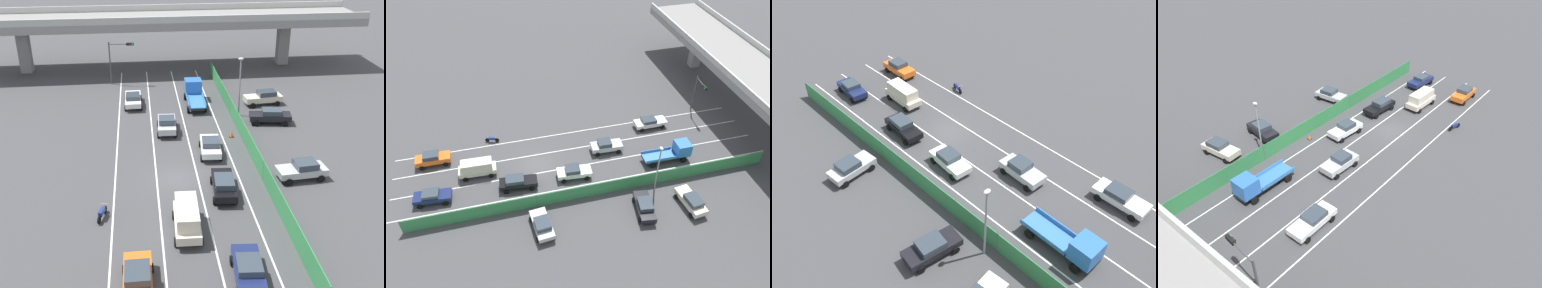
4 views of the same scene
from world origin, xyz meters
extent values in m
plane|color=#424244|center=(0.00, 0.00, 0.00)|extent=(300.00, 300.00, 0.00)
cube|color=silver|center=(-5.32, 6.25, 0.00)|extent=(0.14, 48.50, 0.01)
cube|color=silver|center=(-1.77, 6.25, 0.00)|extent=(0.14, 48.50, 0.01)
cube|color=silver|center=(1.77, 6.25, 0.00)|extent=(0.14, 48.50, 0.01)
cube|color=silver|center=(5.32, 6.25, 0.00)|extent=(0.14, 48.50, 0.01)
cube|color=#338447|center=(7.25, 6.25, 0.95)|extent=(0.06, 44.50, 1.89)
cylinder|color=#4C514C|center=(7.25, -16.00, 0.95)|extent=(0.10, 0.10, 1.89)
cylinder|color=#4C514C|center=(7.25, -1.17, 0.95)|extent=(0.10, 0.10, 1.89)
cylinder|color=#4C514C|center=(7.25, 13.67, 0.95)|extent=(0.10, 0.10, 1.89)
cube|color=#B7BABC|center=(-0.22, 9.74, 0.80)|extent=(2.02, 4.30, 0.65)
cube|color=#333D47|center=(-0.23, 9.45, 1.41)|extent=(1.68, 1.76, 0.57)
cylinder|color=black|center=(-1.06, 11.22, 0.32)|extent=(0.25, 0.65, 0.64)
cylinder|color=black|center=(0.75, 11.13, 0.32)|extent=(0.25, 0.65, 0.64)
cylinder|color=black|center=(-1.20, 8.35, 0.32)|extent=(0.25, 0.65, 0.64)
cylinder|color=black|center=(0.62, 8.26, 0.32)|extent=(0.25, 0.65, 0.64)
cube|color=black|center=(3.54, -2.76, 0.78)|extent=(2.09, 4.71, 0.60)
cube|color=#333D47|center=(3.51, -3.16, 1.34)|extent=(1.69, 2.31, 0.53)
cylinder|color=black|center=(2.81, -1.14, 0.32)|extent=(0.27, 0.66, 0.64)
cylinder|color=black|center=(4.53, -1.28, 0.32)|extent=(0.27, 0.66, 0.64)
cylinder|color=black|center=(2.55, -4.25, 0.32)|extent=(0.27, 0.66, 0.64)
cylinder|color=black|center=(4.27, -4.39, 0.32)|extent=(0.27, 0.66, 0.64)
cube|color=orange|center=(-3.49, -12.92, 0.82)|extent=(1.75, 4.38, 0.69)
cube|color=#333D47|center=(-3.50, -13.10, 1.45)|extent=(1.54, 1.95, 0.56)
cylinder|color=black|center=(-4.36, -11.43, 0.32)|extent=(0.22, 0.64, 0.64)
cylinder|color=black|center=(-2.62, -11.43, 0.32)|extent=(0.22, 0.64, 0.64)
cylinder|color=black|center=(-4.37, -14.40, 0.32)|extent=(0.22, 0.64, 0.64)
cylinder|color=black|center=(-2.63, -14.41, 0.32)|extent=(0.22, 0.64, 0.64)
cube|color=white|center=(3.53, 4.26, 0.77)|extent=(2.15, 4.44, 0.58)
cube|color=#333D47|center=(3.51, 4.06, 1.32)|extent=(1.72, 1.90, 0.53)
cylinder|color=black|center=(2.76, 5.80, 0.32)|extent=(0.27, 0.66, 0.64)
cylinder|color=black|center=(4.55, 5.65, 0.32)|extent=(0.27, 0.66, 0.64)
cylinder|color=black|center=(2.51, 2.88, 0.32)|extent=(0.27, 0.66, 0.64)
cylinder|color=black|center=(4.31, 2.73, 0.32)|extent=(0.27, 0.66, 0.64)
cube|color=silver|center=(-3.69, 17.59, 0.76)|extent=(1.84, 4.68, 0.57)
cube|color=#333D47|center=(-3.69, 17.29, 1.28)|extent=(1.61, 1.98, 0.47)
cylinder|color=black|center=(-4.61, 19.17, 0.32)|extent=(0.22, 0.64, 0.64)
cylinder|color=black|center=(-2.79, 19.18, 0.32)|extent=(0.22, 0.64, 0.64)
cylinder|color=black|center=(-4.60, 15.99, 0.32)|extent=(0.22, 0.64, 0.64)
cylinder|color=black|center=(-2.78, 16.00, 0.32)|extent=(0.22, 0.64, 0.64)
cube|color=beige|center=(0.05, -7.45, 0.81)|extent=(1.95, 4.71, 0.65)
cube|color=beige|center=(0.05, -7.45, 1.66)|extent=(1.71, 3.86, 1.05)
cylinder|color=black|center=(-0.78, -5.83, 0.32)|extent=(0.24, 0.65, 0.64)
cylinder|color=black|center=(1.00, -5.90, 0.32)|extent=(0.24, 0.65, 0.64)
cylinder|color=black|center=(-0.90, -8.99, 0.32)|extent=(0.24, 0.65, 0.64)
cylinder|color=black|center=(0.89, -9.06, 0.32)|extent=(0.24, 0.65, 0.64)
cube|color=navy|center=(3.30, -12.84, 0.78)|extent=(2.10, 4.45, 0.61)
cube|color=#333D47|center=(3.29, -12.97, 1.32)|extent=(1.68, 1.98, 0.46)
cylinder|color=black|center=(2.56, -11.30, 0.32)|extent=(0.27, 0.66, 0.64)
cylinder|color=black|center=(4.29, -11.45, 0.32)|extent=(0.27, 0.66, 0.64)
cylinder|color=black|center=(2.31, -14.23, 0.32)|extent=(0.27, 0.66, 0.64)
cylinder|color=black|center=(4.04, -14.38, 0.32)|extent=(0.27, 0.66, 0.64)
cube|color=black|center=(3.58, 16.70, 0.73)|extent=(1.69, 6.29, 0.25)
cube|color=blue|center=(3.62, 18.90, 1.68)|extent=(2.02, 1.91, 1.65)
cube|color=#3875BC|center=(3.57, 15.69, 0.90)|extent=(2.05, 4.27, 0.10)
cube|color=#3875BC|center=(2.61, 15.70, 1.10)|extent=(0.15, 4.24, 0.39)
cube|color=#3875BC|center=(4.52, 15.67, 1.10)|extent=(0.15, 4.24, 0.39)
cylinder|color=black|center=(2.62, 18.85, 0.40)|extent=(0.27, 0.80, 0.80)
cylinder|color=black|center=(4.61, 18.82, 0.40)|extent=(0.27, 0.80, 0.80)
cylinder|color=black|center=(2.55, 14.59, 0.40)|extent=(0.27, 0.80, 0.80)
cylinder|color=black|center=(4.54, 14.56, 0.40)|extent=(0.27, 0.80, 0.80)
cylinder|color=black|center=(-5.91, -4.48, 0.30)|extent=(0.26, 0.60, 0.60)
cylinder|color=black|center=(-6.28, -5.78, 0.30)|extent=(0.26, 0.60, 0.60)
cube|color=navy|center=(-6.10, -5.13, 0.58)|extent=(0.52, 0.96, 0.36)
cylinder|color=#B2B2B2|center=(-5.94, -4.59, 0.92)|extent=(0.59, 0.19, 0.03)
cube|color=#B2B5B7|center=(10.58, -1.18, 0.77)|extent=(4.41, 2.22, 0.57)
cube|color=#333D47|center=(10.91, -1.15, 1.34)|extent=(2.00, 1.79, 0.56)
cylinder|color=black|center=(9.22, -2.23, 0.32)|extent=(0.66, 0.28, 0.64)
cylinder|color=black|center=(9.06, -0.39, 0.32)|extent=(0.66, 0.28, 0.64)
cylinder|color=black|center=(12.11, -1.97, 0.32)|extent=(0.66, 0.28, 0.64)
cylinder|color=black|center=(11.94, -0.13, 0.32)|extent=(0.66, 0.28, 0.64)
cube|color=black|center=(11.06, 10.63, 0.79)|extent=(4.66, 2.38, 0.61)
cube|color=#333D47|center=(11.17, 10.62, 1.35)|extent=(2.22, 1.82, 0.52)
cylinder|color=black|center=(9.43, 9.99, 0.32)|extent=(0.67, 0.31, 0.64)
cylinder|color=black|center=(9.69, 11.72, 0.32)|extent=(0.67, 0.31, 0.64)
cylinder|color=black|center=(12.43, 9.55, 0.32)|extent=(0.67, 0.31, 0.64)
cylinder|color=black|center=(12.68, 11.28, 0.32)|extent=(0.67, 0.31, 0.64)
cylinder|color=black|center=(10.25, 15.09, 0.32)|extent=(0.66, 0.29, 0.64)
cylinder|color=gray|center=(8.13, 13.20, 3.18)|extent=(0.16, 0.16, 6.37)
ellipsoid|color=silver|center=(8.13, 13.20, 6.55)|extent=(0.60, 0.36, 0.28)
cone|color=orange|center=(6.25, 7.66, 0.31)|extent=(0.36, 0.36, 0.63)
cube|color=black|center=(6.25, 7.66, 0.01)|extent=(0.47, 0.47, 0.03)
camera|label=1|loc=(-2.75, -34.47, 20.52)|focal=43.46mm
camera|label=2|loc=(37.41, -4.21, 34.72)|focal=36.23mm
camera|label=3|loc=(22.90, 26.58, 26.65)|focal=39.92mm
camera|label=4|loc=(-21.51, 34.29, 25.98)|focal=36.39mm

